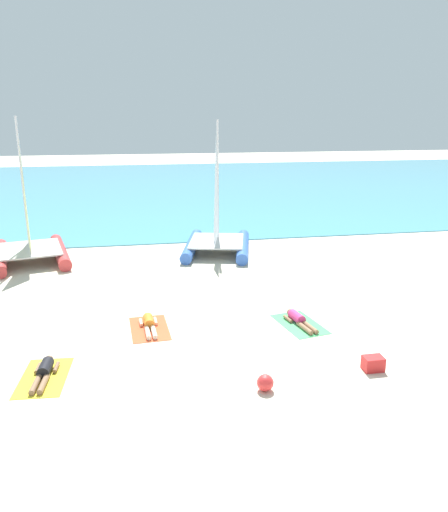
% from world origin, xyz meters
% --- Properties ---
extents(ground_plane, '(120.00, 120.00, 0.00)m').
position_xyz_m(ground_plane, '(0.00, 10.00, 0.00)').
color(ground_plane, beige).
extents(ocean_water, '(120.00, 40.00, 0.05)m').
position_xyz_m(ocean_water, '(0.00, 32.23, 0.03)').
color(ocean_water, '#4C9EB7').
rests_on(ocean_water, ground).
extents(sailboat_blue, '(3.90, 5.12, 5.95)m').
position_xyz_m(sailboat_blue, '(0.56, 10.30, 0.89)').
color(sailboat_blue, blue).
rests_on(sailboat_blue, ground).
extents(sailboat_red, '(3.92, 5.21, 6.12)m').
position_xyz_m(sailboat_red, '(-7.66, 10.33, 0.91)').
color(sailboat_red, '#CC3838').
rests_on(sailboat_red, ground).
extents(towel_left, '(1.22, 1.97, 0.01)m').
position_xyz_m(towel_left, '(-5.51, -0.14, 0.01)').
color(towel_left, yellow).
rests_on(towel_left, ground).
extents(sunbather_left, '(0.57, 1.57, 0.30)m').
position_xyz_m(sunbather_left, '(-5.51, -0.08, 0.13)').
color(sunbather_left, black).
rests_on(sunbather_left, towel_left).
extents(towel_middle, '(1.21, 1.96, 0.01)m').
position_xyz_m(towel_middle, '(-2.87, 2.27, 0.01)').
color(towel_middle, '#EA5933').
rests_on(towel_middle, ground).
extents(sunbather_middle, '(0.56, 1.57, 0.30)m').
position_xyz_m(sunbather_middle, '(-2.87, 2.34, 0.13)').
color(sunbather_middle, orange).
rests_on(sunbather_middle, towel_middle).
extents(towel_right, '(1.43, 2.07, 0.01)m').
position_xyz_m(towel_right, '(1.66, 1.75, 0.01)').
color(towel_right, '#4CB266').
rests_on(towel_right, ground).
extents(sunbather_right, '(0.68, 1.56, 0.30)m').
position_xyz_m(sunbather_right, '(1.65, 1.82, 0.13)').
color(sunbather_right, '#D83372').
rests_on(sunbather_right, towel_right).
extents(beach_ball, '(0.40, 0.40, 0.40)m').
position_xyz_m(beach_ball, '(-0.36, -1.69, 0.20)').
color(beach_ball, red).
rests_on(beach_ball, ground).
extents(cooler_box, '(0.50, 0.36, 0.36)m').
position_xyz_m(cooler_box, '(2.54, -1.26, 0.18)').
color(cooler_box, red).
rests_on(cooler_box, ground).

